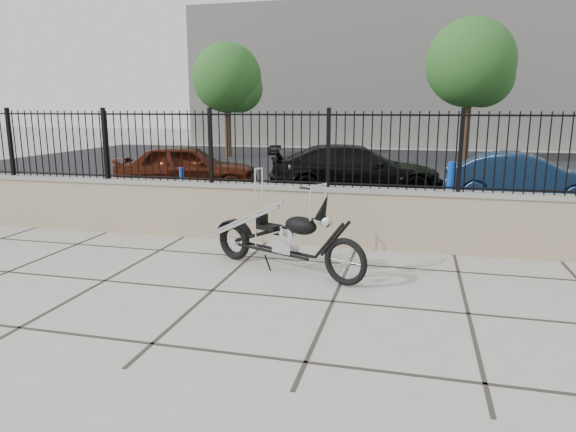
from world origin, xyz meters
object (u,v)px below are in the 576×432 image
(car_red, at_px, (187,168))
(chopper_motorcycle, at_px, (283,220))
(car_black, at_px, (355,170))
(car_blue, at_px, (524,178))

(car_red, bearing_deg, chopper_motorcycle, -162.11)
(car_black, relative_size, car_blue, 1.24)
(car_black, xyz_separation_m, car_blue, (3.97, -0.14, -0.05))
(chopper_motorcycle, bearing_deg, car_blue, 79.68)
(chopper_motorcycle, xyz_separation_m, car_red, (-4.21, 6.00, -0.08))
(chopper_motorcycle, relative_size, car_black, 0.54)
(car_red, distance_m, car_blue, 8.40)
(chopper_motorcycle, relative_size, car_blue, 0.66)
(chopper_motorcycle, bearing_deg, car_black, 111.12)
(car_black, height_order, car_blue, car_black)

